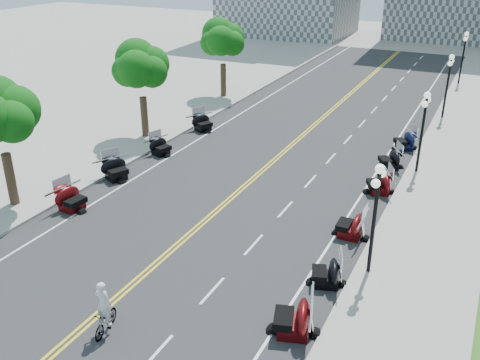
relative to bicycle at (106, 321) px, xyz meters
The scene contains 41 objects.
ground 4.01m from the bicycle, 103.49° to the left, with size 160.00×160.00×0.00m, color gray.
road 13.91m from the bicycle, 93.83° to the left, with size 16.00×90.00×0.01m, color #333335.
centerline_yellow_a 13.92m from the bicycle, 94.32° to the left, with size 0.12×90.00×0.00m, color yellow.
centerline_yellow_b 13.90m from the bicycle, 93.33° to the left, with size 0.12×90.00×0.00m, color yellow.
edge_line_north 14.92m from the bicycle, 68.47° to the left, with size 0.12×90.00×0.00m, color white.
edge_line_south 15.69m from the bicycle, 117.85° to the left, with size 0.12×90.00×0.00m, color white.
lane_dash_5 2.32m from the bicycle, ahead, with size 0.12×2.00×0.00m, color white.
lane_dash_6 4.51m from the bicycle, 59.58° to the left, with size 0.12×2.00×0.00m, color white.
lane_dash_7 8.20m from the bicycle, 73.90° to the left, with size 0.12×2.00×0.00m, color white.
lane_dash_8 12.09m from the bicycle, 79.16° to the left, with size 0.12×2.00×0.00m, color white.
lane_dash_9 16.04m from the bicycle, 81.85° to the left, with size 0.12×2.00×0.00m, color white.
lane_dash_10 20.00m from the bicycle, 83.48° to the left, with size 0.12×2.00×0.00m, color white.
lane_dash_11 23.98m from the bicycle, 84.56° to the left, with size 0.12×2.00×0.00m, color white.
lane_dash_12 27.97m from the bicycle, 85.34° to the left, with size 0.12×2.00×0.00m, color white.
lane_dash_13 31.95m from the bicycle, 85.92° to the left, with size 0.12×2.00×0.00m, color white.
lane_dash_14 35.94m from the bicycle, 86.38° to the left, with size 0.12×2.00×0.00m, color white.
lane_dash_15 39.94m from the bicycle, 86.74° to the left, with size 0.12×2.00×0.00m, color white.
lane_dash_16 43.93m from the bicycle, 87.04° to the left, with size 0.12×2.00×0.00m, color white.
lane_dash_17 47.93m from the bicycle, 87.28° to the left, with size 0.12×2.00×0.00m, color white.
lane_dash_18 51.92m from the bicycle, 87.49° to the left, with size 0.12×2.00×0.00m, color white.
lane_dash_19 55.92m from the bicycle, 87.67° to the left, with size 0.12×2.00×0.00m, color white.
sidewalk_north 16.86m from the bicycle, 55.39° to the left, with size 5.00×90.00×0.15m, color #9E9991.
sidewalk_south 17.98m from the bicycle, 129.49° to the left, with size 5.00×90.00×0.15m, color #9E9991.
street_lamp_2 11.19m from the bicycle, 45.73° to the left, with size 0.50×1.20×4.90m, color black, non-canonical shape.
street_lamp_3 21.40m from the bicycle, 68.89° to the left, with size 0.50×1.20×4.90m, color black, non-canonical shape.
street_lamp_4 32.85m from the bicycle, 76.46° to the left, with size 0.50×1.20×4.90m, color black, non-canonical shape.
street_lamp_5 44.59m from the bicycle, 80.08° to the left, with size 0.50×1.20×4.90m, color black, non-canonical shape.
tree_3 21.38m from the bicycle, 121.45° to the left, with size 4.80×4.80×9.20m, color #235619, non-canonical shape.
tree_4 32.09m from the bicycle, 110.10° to the left, with size 4.80×4.80×9.20m, color #235619, non-canonical shape.
motorcycle_n_5 6.80m from the bicycle, 25.50° to the left, with size 2.19×2.19×1.53m, color #590A0C, non-canonical shape.
motorcycle_n_6 8.93m from the bicycle, 45.25° to the left, with size 1.87×1.87×1.31m, color black, non-canonical shape.
motorcycle_n_7 12.26m from the bicycle, 60.04° to the left, with size 2.00×2.00×1.40m, color #590A0C, non-canonical shape.
motorcycle_n_8 17.23m from the bicycle, 68.78° to the left, with size 1.97×1.97×1.38m, color #590A0C, non-canonical shape.
motorcycle_n_9 20.83m from the bicycle, 73.22° to the left, with size 1.91×1.91×1.33m, color black, non-canonical shape.
motorcycle_n_10 24.51m from the bicycle, 75.28° to the left, with size 1.96×1.96×1.37m, color black, non-canonical shape.
motorcycle_s_6 10.42m from the bicycle, 138.77° to the left, with size 2.02×2.02×1.41m, color #590A0C, non-canonical shape.
motorcycle_s_7 13.79m from the bicycle, 126.64° to the left, with size 2.04×2.04×1.43m, color black, non-canonical shape.
motorcycle_s_8 17.53m from the bicycle, 117.42° to the left, with size 1.81×1.81×1.27m, color black, non-canonical shape.
motorcycle_s_9 22.49m from the bicycle, 110.85° to the left, with size 1.93×1.93×1.35m, color black, non-canonical shape.
bicycle is the anchor object (origin of this frame).
cyclist_rider 1.39m from the bicycle, ahead, with size 0.66×0.43×1.81m, color silver.
Camera 1 is at (12.15, -15.64, 13.13)m, focal length 40.00 mm.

